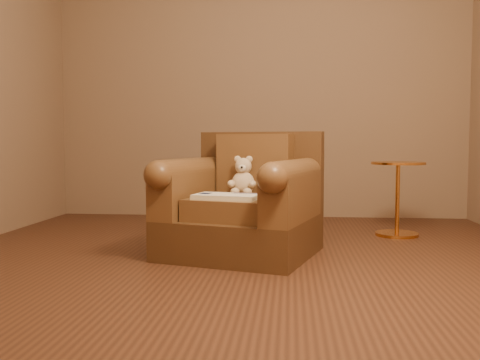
{
  "coord_description": "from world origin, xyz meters",
  "views": [
    {
      "loc": [
        0.3,
        -3.28,
        0.73
      ],
      "look_at": [
        -0.02,
        0.1,
        0.49
      ],
      "focal_mm": 40.0,
      "sensor_mm": 36.0,
      "label": 1
    }
  ],
  "objects": [
    {
      "name": "floor",
      "position": [
        0.0,
        0.0,
        0.0
      ],
      "size": [
        4.0,
        4.0,
        0.0
      ],
      "primitive_type": "plane",
      "color": "#4E2B1A",
      "rests_on": "ground"
    },
    {
      "name": "teddy_bear",
      "position": [
        -0.01,
        0.27,
        0.49
      ],
      "size": [
        0.19,
        0.22,
        0.26
      ],
      "rotation": [
        0.0,
        0.0,
        -0.05
      ],
      "color": "beige",
      "rests_on": "armchair"
    },
    {
      "name": "side_table",
      "position": [
        1.14,
        0.98,
        0.31
      ],
      "size": [
        0.42,
        0.42,
        0.58
      ],
      "color": "#DB8D3C",
      "rests_on": "floor"
    },
    {
      "name": "guidebook",
      "position": [
        -0.08,
        -0.04,
        0.4
      ],
      "size": [
        0.43,
        0.31,
        0.03
      ],
      "rotation": [
        0.0,
        0.0,
        -0.21
      ],
      "color": "beige",
      "rests_on": "armchair"
    },
    {
      "name": "armchair",
      "position": [
        -0.0,
        0.19,
        0.31
      ],
      "size": [
        1.1,
        1.07,
        0.81
      ],
      "rotation": [
        0.0,
        0.0,
        -0.29
      ],
      "color": "#4B2F19",
      "rests_on": "floor"
    }
  ]
}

